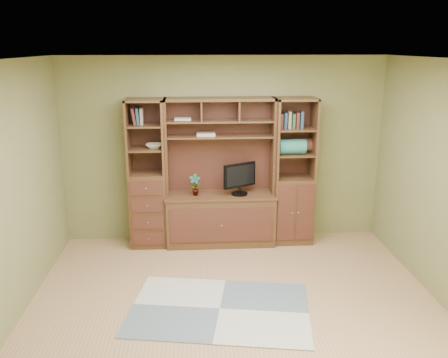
{
  "coord_description": "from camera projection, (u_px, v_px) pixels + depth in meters",
  "views": [
    {
      "loc": [
        -0.41,
        -4.54,
        2.73
      ],
      "look_at": [
        -0.04,
        1.2,
        1.1
      ],
      "focal_mm": 38.0,
      "sensor_mm": 36.0,
      "label": 1
    }
  ],
  "objects": [
    {
      "name": "blanket_red",
      "position": [
        305.0,
        145.0,
        6.6
      ],
      "size": [
        0.35,
        0.19,
        0.19
      ],
      "primitive_type": "cube",
      "color": "brown",
      "rests_on": "right_tower"
    },
    {
      "name": "magazines",
      "position": [
        206.0,
        134.0,
        6.44
      ],
      "size": [
        0.25,
        0.18,
        0.04
      ],
      "primitive_type": "cube",
      "color": "#B8AF9D",
      "rests_on": "center_hutch"
    },
    {
      "name": "blanket_teal",
      "position": [
        292.0,
        147.0,
        6.46
      ],
      "size": [
        0.36,
        0.21,
        0.21
      ],
      "primitive_type": "cube",
      "color": "#2C766E",
      "rests_on": "right_tower"
    },
    {
      "name": "bowl",
      "position": [
        154.0,
        146.0,
        6.39
      ],
      "size": [
        0.23,
        0.23,
        0.06
      ],
      "primitive_type": "imported",
      "color": "silver",
      "rests_on": "left_tower"
    },
    {
      "name": "left_tower",
      "position": [
        147.0,
        174.0,
        6.49
      ],
      "size": [
        0.5,
        0.45,
        2.05
      ],
      "primitive_type": "cube",
      "color": "#4D2F1B",
      "rests_on": "ground"
    },
    {
      "name": "monitor",
      "position": [
        240.0,
        173.0,
        6.49
      ],
      "size": [
        0.55,
        0.43,
        0.61
      ],
      "primitive_type": "cube",
      "rotation": [
        0.0,
        0.0,
        0.49
      ],
      "color": "black",
      "rests_on": "center_hutch"
    },
    {
      "name": "right_tower",
      "position": [
        293.0,
        172.0,
        6.61
      ],
      "size": [
        0.55,
        0.45,
        2.05
      ],
      "primitive_type": "cube",
      "color": "#4D2F1B",
      "rests_on": "ground"
    },
    {
      "name": "orchid",
      "position": [
        195.0,
        185.0,
        6.49
      ],
      "size": [
        0.16,
        0.11,
        0.3
      ],
      "primitive_type": "imported",
      "color": "#985533",
      "rests_on": "center_hutch"
    },
    {
      "name": "center_hutch",
      "position": [
        220.0,
        174.0,
        6.51
      ],
      "size": [
        1.54,
        0.53,
        2.05
      ],
      "primitive_type": "cube",
      "color": "#4D2F1B",
      "rests_on": "ground"
    },
    {
      "name": "room",
      "position": [
        236.0,
        192.0,
        4.77
      ],
      "size": [
        4.6,
        4.1,
        2.64
      ],
      "color": "tan",
      "rests_on": "ground"
    },
    {
      "name": "rug",
      "position": [
        220.0,
        309.0,
        5.07
      ],
      "size": [
        2.08,
        1.56,
        0.01
      ],
      "primitive_type": "cube",
      "rotation": [
        0.0,
        0.0,
        -0.17
      ],
      "color": "gray",
      "rests_on": "ground"
    }
  ]
}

